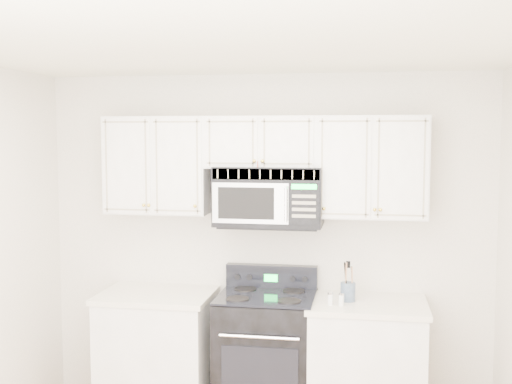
# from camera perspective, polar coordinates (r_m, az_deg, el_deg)

# --- Properties ---
(room) EXTENTS (3.51, 3.51, 2.61)m
(room) POSITION_cam_1_polar(r_m,az_deg,el_deg) (3.40, -3.77, -9.06)
(room) COLOR brown
(room) RESTS_ON ground
(base_cabinet_left) EXTENTS (0.86, 0.65, 0.92)m
(base_cabinet_left) POSITION_cam_1_polar(r_m,az_deg,el_deg) (5.19, -8.73, -14.11)
(base_cabinet_left) COLOR white
(base_cabinet_left) RESTS_ON ground
(base_cabinet_right) EXTENTS (0.86, 0.65, 0.92)m
(base_cabinet_right) POSITION_cam_1_polar(r_m,az_deg,el_deg) (4.95, 9.78, -15.12)
(base_cabinet_right) COLOR white
(base_cabinet_right) RESTS_ON ground
(range) EXTENTS (0.72, 0.66, 1.11)m
(range) POSITION_cam_1_polar(r_m,az_deg,el_deg) (4.99, 0.94, -14.17)
(range) COLOR black
(range) RESTS_ON ground
(upper_cabinets) EXTENTS (2.44, 0.37, 0.75)m
(upper_cabinets) POSITION_cam_1_polar(r_m,az_deg,el_deg) (4.86, 0.57, 2.78)
(upper_cabinets) COLOR white
(upper_cabinets) RESTS_ON ground
(microwave) EXTENTS (0.80, 0.45, 0.44)m
(microwave) POSITION_cam_1_polar(r_m,az_deg,el_deg) (4.83, 1.18, -0.34)
(microwave) COLOR black
(microwave) RESTS_ON ground
(utensil_crock) EXTENTS (0.11, 0.11, 0.29)m
(utensil_crock) POSITION_cam_1_polar(r_m,az_deg,el_deg) (4.78, 8.17, -8.68)
(utensil_crock) COLOR slate
(utensil_crock) RESTS_ON base_cabinet_right
(shaker_salt) EXTENTS (0.04, 0.04, 0.09)m
(shaker_salt) POSITION_cam_1_polar(r_m,az_deg,el_deg) (4.66, 6.62, -9.38)
(shaker_salt) COLOR white
(shaker_salt) RESTS_ON base_cabinet_right
(shaker_pepper) EXTENTS (0.04, 0.04, 0.09)m
(shaker_pepper) POSITION_cam_1_polar(r_m,az_deg,el_deg) (4.66, 7.60, -9.42)
(shaker_pepper) COLOR white
(shaker_pepper) RESTS_ON base_cabinet_right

